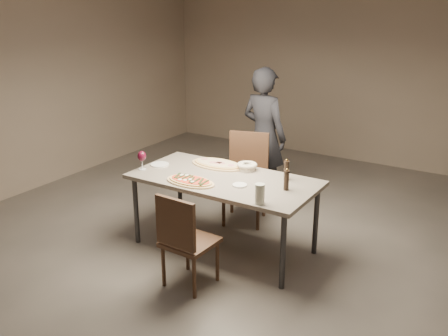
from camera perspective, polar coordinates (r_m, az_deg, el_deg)
The scene contains 14 objects.
room at distance 4.63m, azimuth -0.00°, elevation 6.45°, with size 7.00×7.00×7.00m.
dining_table at distance 4.83m, azimuth -0.00°, elevation -1.76°, with size 1.80×0.90×0.75m.
zucchini_pizza at distance 4.69m, azimuth -3.87°, elevation -1.49°, with size 0.51×0.28×0.05m.
ham_pizza at distance 5.16m, azimuth -0.76°, elevation 0.46°, with size 0.59×0.33×0.04m.
bread_basket at distance 5.02m, azimuth 2.65°, elevation 0.23°, with size 0.20×0.20×0.07m.
oil_dish at distance 4.61m, azimuth 1.81°, elevation -1.96°, with size 0.13×0.13×0.02m.
pepper_mill_left at distance 4.77m, azimuth 7.15°, elevation -0.22°, with size 0.05×0.05×0.21m.
pepper_mill_right at distance 4.52m, azimuth 7.15°, elevation -1.35°, with size 0.05×0.05×0.21m.
carafe at distance 4.20m, azimuth 4.11°, elevation -2.97°, with size 0.08×0.08×0.18m.
wine_glass at distance 5.07m, azimuth -9.38°, elevation 1.28°, with size 0.09×0.09×0.20m.
side_plate at distance 5.22m, azimuth -7.35°, elevation 0.40°, with size 0.19×0.19×0.01m.
chair_near at distance 4.26m, azimuth -4.60°, elevation -7.85°, with size 0.43×0.43×0.87m.
chair_far at distance 5.57m, azimuth 2.59°, elevation -0.48°, with size 0.58×0.58×0.99m.
diner at distance 5.99m, azimuth 4.59°, elevation 3.64°, with size 0.60×0.40×1.65m, color black.
Camera 1 is at (2.39, -3.84, 2.40)m, focal length 40.00 mm.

